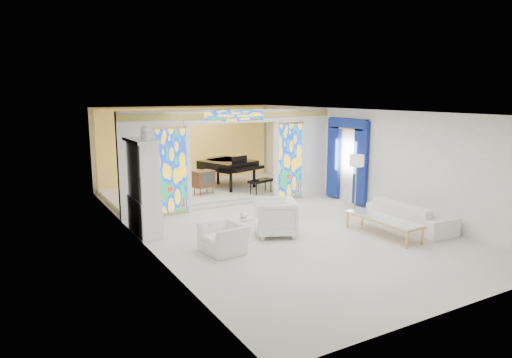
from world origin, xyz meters
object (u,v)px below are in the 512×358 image
armchair_right (275,217)px  sofa (410,215)px  tv_console (204,179)px  grand_piano (229,164)px  china_cabinet (143,188)px  coffee_table (383,219)px  armchair_left (224,238)px

armchair_right → sofa: (3.41, -1.20, -0.11)m
armchair_right → tv_console: 4.51m
armchair_right → tv_console: (0.01, 4.50, 0.23)m
armchair_right → grand_piano: bearing=-169.8°
china_cabinet → armchair_right: (2.75, -1.78, -0.71)m
china_cabinet → coffee_table: china_cabinet is taller
armchair_left → coffee_table: bearing=70.1°
sofa → coffee_table: sofa is taller
coffee_table → tv_console: tv_console is taller
armchair_left → grand_piano: (2.96, 5.76, 0.64)m
sofa → grand_piano: size_ratio=0.74×
china_cabinet → tv_console: (2.77, 2.72, -0.48)m
armchair_left → grand_piano: size_ratio=0.31×
sofa → grand_piano: bearing=20.0°
sofa → armchair_left: bearing=83.9°
grand_piano → tv_console: 1.58m
armchair_right → coffee_table: (2.29, -1.35, -0.03)m
china_cabinet → coffee_table: 5.98m
tv_console → grand_piano: bearing=16.8°
sofa → grand_piano: (-2.07, 6.50, 0.62)m
sofa → grand_piano: 6.85m
coffee_table → tv_console: bearing=111.2°
china_cabinet → armchair_left: china_cabinet is taller
armchair_left → armchair_right: size_ratio=0.99×
grand_piano → tv_console: (-1.33, -0.80, -0.28)m
china_cabinet → tv_console: bearing=44.5°
coffee_table → china_cabinet: bearing=148.1°
sofa → armchair_right: bearing=73.0°
grand_piano → coffee_table: bearing=-100.0°
china_cabinet → sofa: bearing=-25.8°
armchair_right → sofa: 3.62m
armchair_right → tv_console: size_ratio=1.28×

